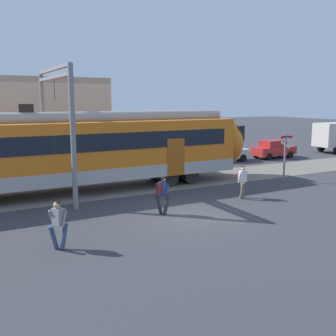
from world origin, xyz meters
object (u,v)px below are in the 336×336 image
(pedestrian_grey, at_px, (59,221))
(pedestrian_navy, at_px, (162,192))
(parked_car_red, at_px, (273,149))
(pedestrian_white, at_px, (242,179))
(crossing_signal, at_px, (285,149))
(parked_car_silver, at_px, (225,152))

(pedestrian_grey, xyz_separation_m, pedestrian_navy, (4.91, 1.98, 0.00))
(parked_car_red, bearing_deg, pedestrian_navy, -147.26)
(pedestrian_white, distance_m, crossing_signal, 5.45)
(parked_car_silver, bearing_deg, pedestrian_white, -122.59)
(pedestrian_white, bearing_deg, parked_car_red, 40.88)
(crossing_signal, bearing_deg, parked_car_silver, 78.56)
(parked_car_silver, height_order, crossing_signal, crossing_signal)
(parked_car_red, bearing_deg, pedestrian_white, -139.12)
(parked_car_red, bearing_deg, pedestrian_grey, -149.56)
(parked_car_silver, xyz_separation_m, crossing_signal, (-1.68, -8.28, 1.23))
(parked_car_silver, relative_size, crossing_signal, 1.36)
(pedestrian_white, relative_size, crossing_signal, 0.56)
(parked_car_silver, bearing_deg, pedestrian_grey, -141.80)
(pedestrian_white, xyz_separation_m, crossing_signal, (4.94, 2.07, 1.02))
(pedestrian_white, height_order, crossing_signal, crossing_signal)
(pedestrian_grey, xyz_separation_m, crossing_signal, (14.72, 4.62, 1.02))
(parked_car_red, xyz_separation_m, crossing_signal, (-6.55, -7.88, 1.23))
(pedestrian_navy, relative_size, pedestrian_white, 1.00)
(pedestrian_navy, bearing_deg, crossing_signal, 15.08)
(pedestrian_grey, relative_size, parked_car_silver, 0.41)
(parked_car_silver, bearing_deg, pedestrian_navy, -136.43)
(pedestrian_navy, xyz_separation_m, parked_car_silver, (11.49, 10.93, -0.21))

